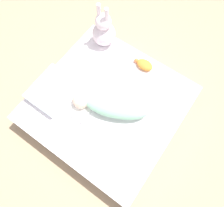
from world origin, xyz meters
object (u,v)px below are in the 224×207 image
Objects in this scene: turtle_plush at (144,65)px; bunny_plush at (104,31)px; pillow at (53,90)px; swaddled_baby at (112,105)px.

bunny_plush is at bearing -2.21° from turtle_plush.
pillow reaches higher than turtle_plush.
bunny_plush reaches higher than turtle_plush.
bunny_plush is 0.44m from turtle_plush.
turtle_plush is at bearing -126.60° from pillow.
bunny_plush is 2.30× the size of turtle_plush.
turtle_plush is at bearing 177.79° from bunny_plush.
swaddled_baby is at bearing -161.80° from pillow.
turtle_plush is (-0.46, -0.62, -0.01)m from pillow.
turtle_plush is (0.00, -0.47, -0.05)m from swaddled_baby.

